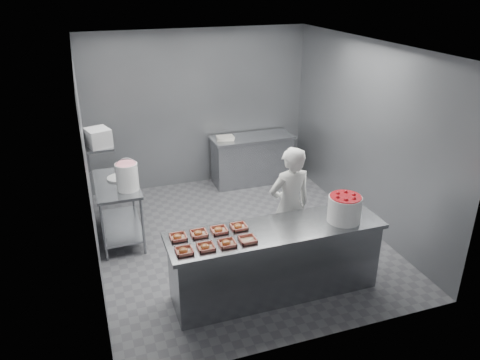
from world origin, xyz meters
name	(u,v)px	position (x,y,z in m)	size (l,w,h in m)	color
floor	(239,238)	(0.00, 0.00, 0.00)	(4.50, 4.50, 0.00)	#4C4C51
ceiling	(239,46)	(0.00, 0.00, 2.80)	(4.50, 4.50, 0.00)	white
wall_back	(199,109)	(0.00, 2.25, 1.40)	(4.00, 0.04, 2.80)	slate
wall_left	(88,169)	(-2.00, 0.00, 1.40)	(0.04, 4.50, 2.80)	slate
wall_right	(365,136)	(2.00, 0.00, 1.40)	(0.04, 4.50, 2.80)	slate
service_counter	(275,261)	(0.00, -1.35, 0.45)	(2.60, 0.70, 0.90)	slate
prep_table	(118,202)	(-1.65, 0.60, 0.59)	(0.60, 1.20, 0.90)	slate
back_counter	(252,159)	(0.90, 1.90, 0.45)	(1.50, 0.60, 0.90)	slate
wall_shelf	(98,141)	(-1.82, 0.60, 1.55)	(0.35, 0.90, 0.03)	slate
tray_0	(184,251)	(-1.14, -1.50, 0.92)	(0.19, 0.18, 0.06)	tan
tray_1	(206,247)	(-0.90, -1.50, 0.92)	(0.19, 0.18, 0.06)	tan
tray_2	(227,243)	(-0.66, -1.50, 0.92)	(0.19, 0.18, 0.06)	tan
tray_3	(248,240)	(-0.41, -1.50, 0.92)	(0.19, 0.18, 0.04)	tan
tray_4	(178,237)	(-1.14, -1.20, 0.92)	(0.19, 0.18, 0.06)	tan
tray_5	(199,233)	(-0.90, -1.20, 0.92)	(0.19, 0.18, 0.06)	tan
tray_6	(219,230)	(-0.66, -1.20, 0.92)	(0.19, 0.18, 0.06)	tan
tray_7	(239,227)	(-0.42, -1.20, 0.92)	(0.19, 0.18, 0.06)	tan
worker	(289,206)	(0.44, -0.75, 0.83)	(0.60, 0.40, 1.65)	silver
strawberry_tub	(345,208)	(0.84, -1.43, 1.07)	(0.40, 0.40, 0.33)	white
glaze_bucket	(127,176)	(-1.51, 0.32, 1.10)	(0.32, 0.30, 0.47)	white
bucket_lid	(119,178)	(-1.60, 0.73, 0.91)	(0.33, 0.33, 0.03)	white
rag	(122,171)	(-1.53, 1.00, 0.91)	(0.14, 0.12, 0.02)	#CCB28C
appliance	(98,138)	(-1.82, 0.33, 1.68)	(0.27, 0.31, 0.23)	gray
paper_stack	(225,138)	(0.39, 1.90, 0.93)	(0.30, 0.22, 0.06)	silver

